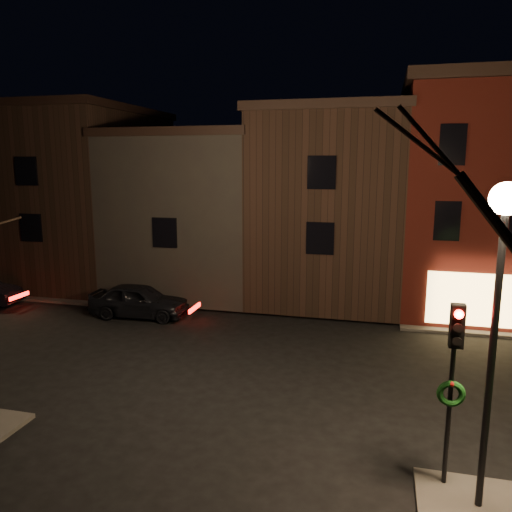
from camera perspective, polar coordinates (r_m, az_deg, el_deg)
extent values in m
plane|color=black|center=(17.75, -0.09, -12.37)|extent=(120.00, 120.00, 0.00)
cube|color=#2D2B28|center=(43.69, -19.38, 0.99)|extent=(30.00, 30.00, 0.12)
cube|color=#49120D|center=(25.70, 23.18, 5.74)|extent=(6.00, 8.00, 10.00)
cube|color=black|center=(25.86, 24.06, 17.39)|extent=(6.50, 8.50, 0.50)
cube|color=#EDC26B|center=(22.33, 24.04, -4.60)|extent=(4.00, 0.12, 2.20)
cube|color=black|center=(26.55, 8.72, 5.52)|extent=(7.00, 10.00, 9.00)
cube|color=black|center=(26.55, 9.02, 15.67)|extent=(7.30, 10.30, 0.40)
cube|color=black|center=(28.23, -6.16, 4.86)|extent=(7.50, 10.00, 8.00)
cube|color=black|center=(28.12, -6.34, 13.41)|extent=(7.80, 10.30, 0.40)
cube|color=black|center=(31.43, -18.76, 6.32)|extent=(7.00, 10.00, 9.50)
cube|color=black|center=(31.49, -19.32, 15.33)|extent=(7.30, 10.30, 0.40)
cylinder|color=black|center=(10.76, 25.28, -11.22)|extent=(0.14, 0.14, 6.00)
sphere|color=#FFD18C|center=(10.08, 26.72, 5.88)|extent=(0.60, 0.60, 0.60)
cylinder|color=black|center=(11.59, 21.31, -14.70)|extent=(0.10, 0.10, 4.00)
cube|color=black|center=(10.85, 21.99, -7.42)|extent=(0.28, 0.22, 0.90)
cylinder|color=#FF0C07|center=(10.66, 22.18, -6.18)|extent=(0.18, 0.06, 0.18)
cylinder|color=black|center=(10.74, 22.07, -7.61)|extent=(0.18, 0.06, 0.18)
cylinder|color=black|center=(10.82, 21.97, -9.02)|extent=(0.18, 0.06, 0.18)
torus|color=#0C380F|center=(11.47, 21.39, -14.43)|extent=(0.58, 0.14, 0.58)
sphere|color=#990C0C|center=(11.36, 21.48, -13.47)|extent=(0.12, 0.12, 0.12)
imported|color=black|center=(23.36, -13.22, -4.96)|extent=(4.58, 2.01, 1.53)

